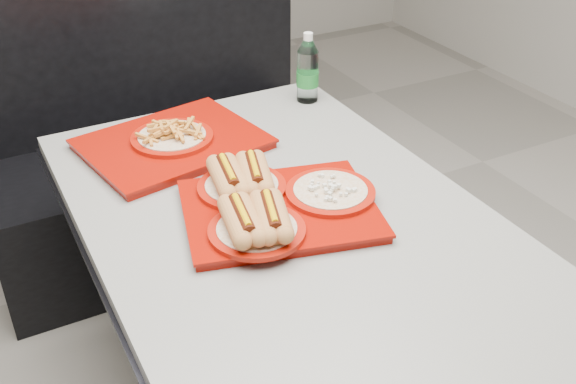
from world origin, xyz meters
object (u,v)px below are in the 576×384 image
booth_bench (156,151)px  water_bottle (308,72)px  diner_table (289,272)px  tray_far (172,139)px  tray_near (271,203)px

booth_bench → water_bottle: (0.37, -0.53, 0.44)m
diner_table → water_bottle: bearing=57.1°
diner_table → booth_bench: booth_bench is taller
diner_table → tray_far: bearing=105.3°
tray_near → water_bottle: bearing=53.5°
tray_near → booth_bench: bearing=88.2°
booth_bench → tray_near: (-0.03, -1.07, 0.38)m
diner_table → tray_near: (-0.03, 0.03, 0.20)m
tray_far → water_bottle: (0.49, 0.11, 0.07)m
diner_table → booth_bench: size_ratio=1.05×
tray_near → diner_table: bearing=-37.7°
booth_bench → water_bottle: booth_bench is taller
diner_table → tray_far: size_ratio=2.70×
booth_bench → tray_near: 1.14m
diner_table → booth_bench: bearing=90.0°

